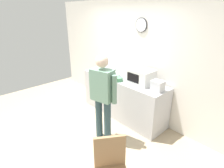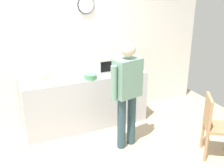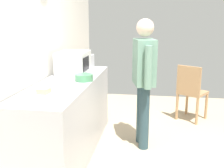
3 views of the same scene
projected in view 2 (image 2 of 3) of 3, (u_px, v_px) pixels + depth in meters
name	position (u px, v px, depth m)	size (l,w,h in m)	color
ground_plane	(102.00, 165.00, 3.91)	(6.00, 6.00, 0.00)	tan
back_wall	(67.00, 51.00, 4.81)	(5.40, 0.13, 2.60)	silver
kitchen_counter	(85.00, 100.00, 4.85)	(2.16, 0.62, 0.94)	#B7B7BC
microwave	(108.00, 63.00, 4.85)	(0.50, 0.39, 0.30)	silver
sandwich_plate	(47.00, 79.00, 4.46)	(0.27, 0.27, 0.07)	white
salad_bowl	(90.00, 76.00, 4.51)	(0.22, 0.22, 0.08)	#4C8E60
cereal_bowl	(68.00, 75.00, 4.57)	(0.20, 0.20, 0.09)	white
toaster	(133.00, 64.00, 4.98)	(0.22, 0.18, 0.20)	silver
fork_utensil	(46.00, 86.00, 4.22)	(0.17, 0.02, 0.01)	silver
spoon_utensil	(65.00, 82.00, 4.38)	(0.17, 0.02, 0.01)	silver
person_standing	(127.00, 88.00, 4.03)	(0.58, 0.32, 1.67)	#2B454E
wooden_chair	(214.00, 124.00, 3.96)	(0.55, 0.55, 0.94)	#A87F56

